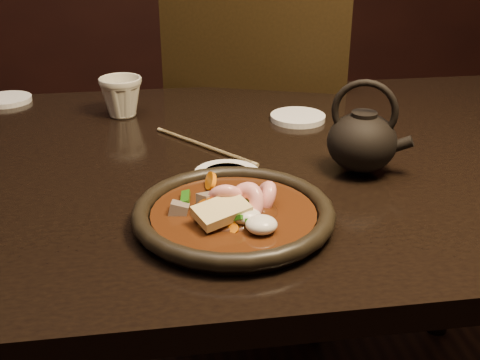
{
  "coord_description": "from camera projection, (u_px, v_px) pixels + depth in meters",
  "views": [
    {
      "loc": [
        -0.07,
        -0.96,
        1.16
      ],
      "look_at": [
        0.04,
        -0.2,
        0.8
      ],
      "focal_mm": 45.0,
      "sensor_mm": 36.0,
      "label": 1
    }
  ],
  "objects": [
    {
      "name": "saucer_left",
      "position": [
        7.0,
        100.0,
        1.35
      ],
      "size": [
        0.11,
        0.11,
        0.01
      ],
      "primitive_type": "cylinder",
      "color": "white",
      "rests_on": "table"
    },
    {
      "name": "table",
      "position": [
        199.0,
        199.0,
        1.08
      ],
      "size": [
        1.6,
        0.9,
        0.75
      ],
      "color": "black",
      "rests_on": "floor"
    },
    {
      "name": "chair",
      "position": [
        261.0,
        148.0,
        1.66
      ],
      "size": [
        0.6,
        0.6,
        0.99
      ],
      "rotation": [
        0.0,
        0.0,
        2.8
      ],
      "color": "black",
      "rests_on": "floor"
    },
    {
      "name": "saucer_right",
      "position": [
        298.0,
        117.0,
        1.23
      ],
      "size": [
        0.11,
        0.11,
        0.01
      ],
      "primitive_type": "cylinder",
      "color": "white",
      "rests_on": "table"
    },
    {
      "name": "chopsticks",
      "position": [
        205.0,
        146.0,
        1.09
      ],
      "size": [
        0.17,
        0.21,
        0.01
      ],
      "rotation": [
        0.0,
        0.0,
        0.67
      ],
      "color": "tan",
      "rests_on": "table"
    },
    {
      "name": "teapot",
      "position": [
        363.0,
        139.0,
        0.98
      ],
      "size": [
        0.14,
        0.11,
        0.15
      ],
      "rotation": [
        0.0,
        0.0,
        -0.41
      ],
      "color": "black",
      "rests_on": "table"
    },
    {
      "name": "plate",
      "position": [
        234.0,
        214.0,
        0.83
      ],
      "size": [
        0.28,
        0.28,
        0.03
      ],
      "color": "black",
      "rests_on": "table"
    },
    {
      "name": "stirfry",
      "position": [
        234.0,
        212.0,
        0.83
      ],
      "size": [
        0.16,
        0.18,
        0.07
      ],
      "color": "#391A0A",
      "rests_on": "plate"
    },
    {
      "name": "soy_dish",
      "position": [
        227.0,
        176.0,
        0.97
      ],
      "size": [
        0.11,
        0.11,
        0.01
      ],
      "primitive_type": "cylinder",
      "color": "white",
      "rests_on": "table"
    },
    {
      "name": "tea_cup",
      "position": [
        121.0,
        96.0,
        1.24
      ],
      "size": [
        0.11,
        0.11,
        0.09
      ],
      "primitive_type": "imported",
      "rotation": [
        0.0,
        0.0,
        0.41
      ],
      "color": "beige",
      "rests_on": "table"
    }
  ]
}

